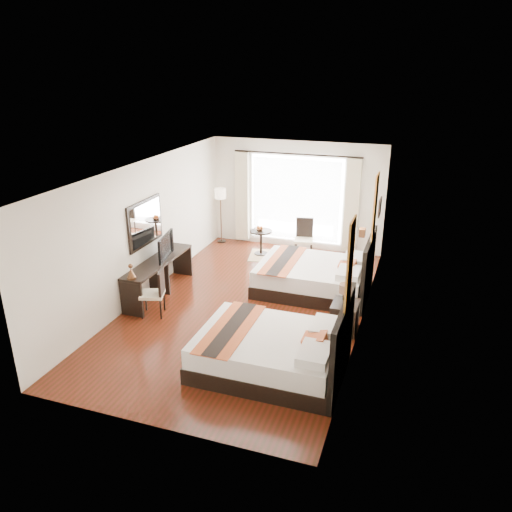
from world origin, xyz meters
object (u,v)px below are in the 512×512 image
(bed_far, at_px, (317,276))
(fruit_bowl, at_px, (260,230))
(console_desk, at_px, (159,277))
(window_chair, at_px, (304,246))
(vase, at_px, (346,306))
(floor_lamp, at_px, (220,197))
(bed_near, at_px, (275,351))
(television, at_px, (162,246))
(table_lamp, at_px, (345,290))
(nightstand, at_px, (345,317))
(side_table, at_px, (261,242))
(desk_chair, at_px, (154,301))

(bed_far, bearing_deg, fruit_bowl, 137.81)
(console_desk, bearing_deg, window_chair, 52.01)
(vase, relative_size, console_desk, 0.07)
(floor_lamp, bearing_deg, vase, -44.03)
(bed_near, relative_size, fruit_bowl, 11.39)
(bed_far, xyz_separation_m, television, (-3.11, -1.03, 0.67))
(table_lamp, relative_size, console_desk, 0.16)
(bed_near, bearing_deg, floor_lamp, 120.44)
(nightstand, height_order, console_desk, console_desk)
(bed_near, distance_m, fruit_bowl, 5.15)
(table_lamp, height_order, side_table, table_lamp)
(television, bearing_deg, floor_lamp, -10.41)
(desk_chair, bearing_deg, vase, 168.72)
(table_lamp, bearing_deg, vase, -75.46)
(console_desk, bearing_deg, table_lamp, -2.38)
(vase, relative_size, television, 0.16)
(floor_lamp, bearing_deg, nightstand, -43.16)
(bed_near, relative_size, console_desk, 1.06)
(bed_near, relative_size, floor_lamp, 1.55)
(vase, height_order, fruit_bowl, fruit_bowl)
(bed_far, xyz_separation_m, desk_chair, (-2.75, -2.10, -0.06))
(floor_lamp, relative_size, side_table, 2.33)
(nightstand, relative_size, console_desk, 0.26)
(console_desk, distance_m, fruit_bowl, 3.16)
(side_table, bearing_deg, nightstand, -50.20)
(television, distance_m, desk_chair, 1.34)
(fruit_bowl, bearing_deg, side_table, 31.84)
(nightstand, distance_m, window_chair, 3.72)
(nightstand, distance_m, fruit_bowl, 4.20)
(desk_chair, bearing_deg, fruit_bowl, -121.49)
(television, bearing_deg, side_table, -36.25)
(desk_chair, bearing_deg, bed_near, 141.58)
(vase, bearing_deg, nightstand, 103.80)
(bed_far, height_order, television, bed_far)
(table_lamp, xyz_separation_m, vase, (0.08, -0.29, -0.17))
(console_desk, xyz_separation_m, fruit_bowl, (1.28, 2.88, 0.29))
(bed_near, distance_m, floor_lamp, 6.28)
(bed_far, xyz_separation_m, console_desk, (-3.13, -1.20, 0.04))
(nightstand, bearing_deg, floor_lamp, 136.84)
(television, relative_size, floor_lamp, 0.60)
(bed_far, height_order, window_chair, bed_far)
(bed_far, bearing_deg, desk_chair, -142.64)
(table_lamp, distance_m, television, 3.95)
(side_table, bearing_deg, table_lamp, -49.32)
(bed_near, distance_m, window_chair, 5.03)
(bed_near, relative_size, bed_far, 0.99)
(side_table, bearing_deg, vase, -51.10)
(table_lamp, relative_size, television, 0.40)
(vase, distance_m, television, 4.07)
(nightstand, distance_m, desk_chair, 3.65)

